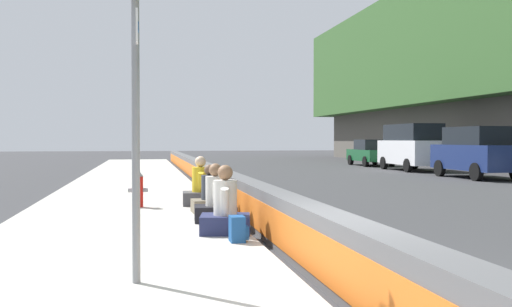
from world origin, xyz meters
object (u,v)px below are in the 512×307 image
(seated_person_middle, at_px, (215,203))
(parked_car_far, at_px, (371,153))
(route_sign_post, at_px, (136,95))
(seated_person_rear, at_px, (210,197))
(backpack, at_px, (238,229))
(seated_person_foreground, at_px, (225,212))
(fire_hydrant, at_px, (138,188))
(seated_person_far, at_px, (200,190))
(parked_car_midline, at_px, (412,146))
(parked_car_fourth, at_px, (477,152))

(seated_person_middle, xyz_separation_m, parked_car_far, (24.42, -13.18, 0.37))
(route_sign_post, relative_size, seated_person_rear, 3.45)
(backpack, height_order, parked_car_far, parked_car_far)
(seated_person_foreground, height_order, seated_person_rear, seated_person_foreground)
(route_sign_post, xyz_separation_m, fire_hydrant, (7.26, 0.06, -1.62))
(seated_person_rear, bearing_deg, seated_person_foreground, 178.99)
(seated_person_far, distance_m, backpack, 5.12)
(fire_hydrant, height_order, seated_person_far, seated_person_far)
(fire_hydrant, height_order, backpack, fire_hydrant)
(fire_hydrant, relative_size, seated_person_foreground, 0.76)
(seated_person_rear, bearing_deg, parked_car_far, -29.70)
(seated_person_foreground, relative_size, backpack, 2.89)
(backpack, bearing_deg, seated_person_far, 0.94)
(seated_person_foreground, bearing_deg, fire_hydrant, 19.85)
(seated_person_rear, bearing_deg, seated_person_far, 2.18)
(backpack, xyz_separation_m, parked_car_far, (26.70, -13.11, 0.53))
(seated_person_rear, bearing_deg, backpack, -179.56)
(seated_person_far, height_order, backpack, seated_person_far)
(seated_person_middle, bearing_deg, seated_person_far, 0.33)
(fire_hydrant, height_order, parked_car_midline, parked_car_midline)
(fire_hydrant, xyz_separation_m, parked_car_midline, (15.86, -14.67, 0.77))
(seated_person_foreground, height_order, seated_person_middle, seated_person_foreground)
(seated_person_middle, relative_size, backpack, 2.81)
(route_sign_post, relative_size, seated_person_middle, 3.21)
(seated_person_middle, distance_m, backpack, 2.28)
(seated_person_far, bearing_deg, parked_car_far, -31.45)
(seated_person_foreground, bearing_deg, parked_car_far, -27.03)
(parked_car_fourth, bearing_deg, parked_car_midline, -0.82)
(seated_person_rear, height_order, backpack, seated_person_rear)
(fire_hydrant, relative_size, parked_car_fourth, 0.18)
(seated_person_middle, distance_m, parked_car_far, 27.75)
(route_sign_post, bearing_deg, parked_car_far, -26.74)
(seated_person_foreground, height_order, parked_car_far, parked_car_far)
(seated_person_rear, distance_m, parked_car_far, 26.52)
(fire_hydrant, xyz_separation_m, seated_person_middle, (-2.67, -1.50, -0.10))
(fire_hydrant, bearing_deg, seated_person_middle, -150.78)
(route_sign_post, xyz_separation_m, seated_person_foreground, (3.15, -1.43, -1.71))
(seated_person_far, bearing_deg, route_sign_post, 169.17)
(seated_person_far, xyz_separation_m, parked_car_far, (21.58, -13.20, 0.35))
(seated_person_middle, xyz_separation_m, seated_person_rear, (1.39, -0.04, -0.03))
(route_sign_post, distance_m, parked_car_midline, 27.36)
(route_sign_post, distance_m, parked_car_far, 32.51)
(fire_hydrant, distance_m, seated_person_rear, 2.01)
(parked_car_fourth, bearing_deg, seated_person_foreground, 135.89)
(seated_person_middle, height_order, parked_car_fourth, parked_car_fourth)
(seated_person_middle, relative_size, parked_car_midline, 0.22)
(seated_person_middle, xyz_separation_m, seated_person_far, (2.84, 0.02, 0.02))
(route_sign_post, xyz_separation_m, seated_person_rear, (5.97, -1.48, -1.75))
(seated_person_rear, relative_size, parked_car_midline, 0.20)
(fire_hydrant, distance_m, seated_person_foreground, 4.37)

